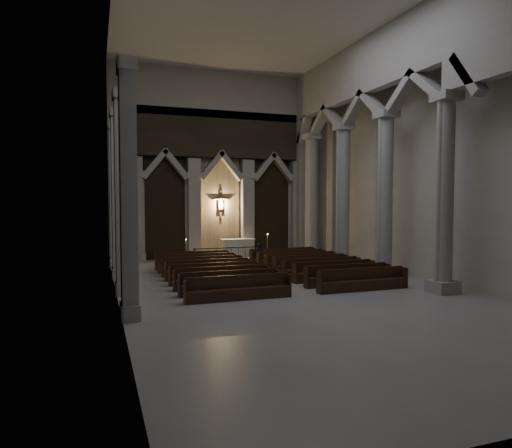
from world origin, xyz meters
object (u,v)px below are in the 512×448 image
Objects in this scene: candle_stand_left at (186,257)px; candle_stand_right at (267,252)px; altar at (238,247)px; altar_rail at (231,252)px; pews at (266,271)px; worshipper at (259,254)px.

candle_stand_right is at bearing 5.57° from candle_stand_left.
altar is 0.47× the size of altar_rail.
candle_stand_right is at bearing 68.57° from pews.
worshipper is (-1.43, -2.39, 0.19)m from candle_stand_right.
altar is at bearing 146.33° from candle_stand_right.
candle_stand_right is at bearing -33.67° from altar.
candle_stand_right reaches higher than altar_rail.
altar_rail is at bearing -1.01° from candle_stand_left.
worshipper is (1.15, -1.82, 0.03)m from altar_rail.
altar_rail is 0.48× the size of pews.
altar_rail is at bearing -118.86° from altar.
candle_stand_left reaches higher than pews.
worshipper reaches higher than altar.
worshipper is (3.91, -1.87, 0.23)m from candle_stand_left.
worshipper is at bearing -25.55° from candle_stand_left.
pews is at bearing -65.49° from candle_stand_left.
pews is at bearing -111.43° from candle_stand_right.
pews is 4.35m from worshipper.
candle_stand_left is at bearing 176.68° from worshipper.
altar is 1.34× the size of candle_stand_right.
candle_stand_left is at bearing -156.19° from altar.
altar reaches higher than altar_rail.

